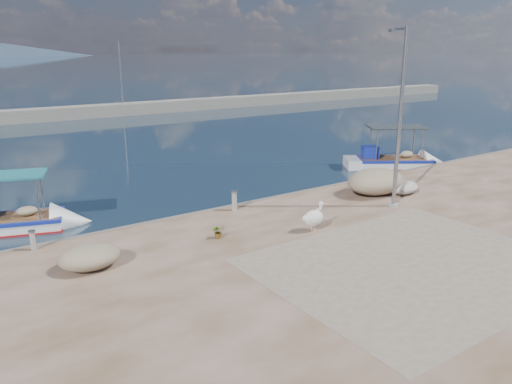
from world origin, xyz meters
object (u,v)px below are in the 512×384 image
Objects in this scene: boat_right at (393,164)px; bollard_near at (234,200)px; boat_left at (9,225)px; lamp_post at (399,125)px; pelican at (314,217)px.

bollard_near is at bearing -133.72° from boat_right.
boat_right reaches higher than bollard_near.
boat_left is 0.94× the size of boat_right.
lamp_post reaches higher than bollard_near.
bollard_near is (-5.63, 3.19, -2.87)m from lamp_post.
pelican is at bearing -117.72° from boat_right.
lamp_post is (-7.21, -6.10, 3.58)m from boat_right.
boat_right reaches higher than boat_left.
boat_right is 7.42× the size of bollard_near.
bollard_near is (7.57, -4.14, 0.73)m from boat_left.
boat_left reaches higher than pelican.
pelican is at bearing -73.76° from bollard_near.
boat_left is 15.53m from lamp_post.
boat_left is 11.59m from pelican.
boat_right is at bearing 12.76° from bollard_near.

